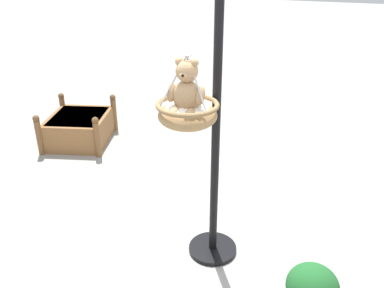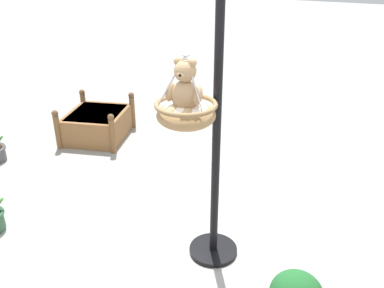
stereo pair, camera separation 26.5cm
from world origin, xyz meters
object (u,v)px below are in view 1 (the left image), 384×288
wooden_planter_box (79,127)px  hanging_basket_with_teddy (188,113)px  teddy_bear (186,91)px  display_pole_central (214,187)px

wooden_planter_box → hanging_basket_with_teddy: bearing=141.0°
hanging_basket_with_teddy → wooden_planter_box: bearing=-39.0°
teddy_bear → hanging_basket_with_teddy: bearing=-90.0°
display_pole_central → teddy_bear: bearing=61.1°
teddy_bear → wooden_planter_box: size_ratio=0.36×
hanging_basket_with_teddy → teddy_bear: hanging_basket_with_teddy is taller
display_pole_central → wooden_planter_box: size_ratio=1.99×
hanging_basket_with_teddy → wooden_planter_box: size_ratio=0.48×
display_pole_central → teddy_bear: (0.15, 0.27, 0.93)m
display_pole_central → teddy_bear: size_ratio=5.54×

